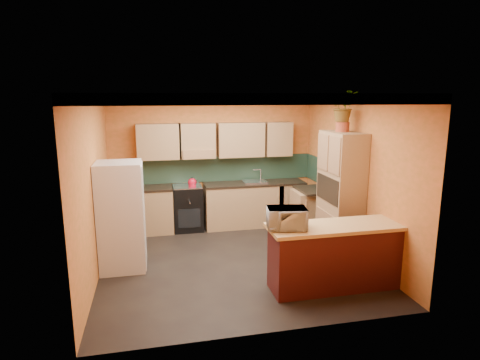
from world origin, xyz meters
name	(u,v)px	position (x,y,z in m)	size (l,w,h in m)	color
room_shell	(231,133)	(0.02, 0.28, 2.09)	(4.24, 4.24, 2.72)	black
base_cabinets_back	(218,207)	(0.04, 1.80, 0.44)	(3.65, 0.60, 0.88)	tan
countertop_back	(218,185)	(0.04, 1.80, 0.90)	(3.65, 0.62, 0.04)	black
stove	(188,208)	(-0.58, 1.80, 0.46)	(0.58, 0.58, 0.91)	black
kettle	(192,182)	(-0.48, 1.75, 1.00)	(0.17, 0.17, 0.18)	#AD0B20
sink	(255,182)	(0.82, 1.80, 0.94)	(0.48, 0.40, 0.03)	silver
base_cabinets_right	(314,213)	(1.80, 0.95, 0.44)	(0.60, 0.80, 0.88)	tan
countertop_right	(315,190)	(1.80, 0.95, 0.90)	(0.62, 0.80, 0.04)	black
fridge	(121,216)	(-1.75, 0.12, 0.85)	(0.68, 0.66, 1.70)	silver
pantry	(340,194)	(1.85, -0.02, 1.05)	(0.48, 0.90, 2.10)	tan
fern_pot	(342,127)	(1.85, 0.03, 2.18)	(0.22, 0.22, 0.16)	#993E25
fern	(344,106)	(1.85, 0.03, 2.51)	(0.46, 0.40, 0.51)	tan
breakfast_bar	(334,258)	(1.20, -1.21, 0.44)	(1.80, 0.55, 0.88)	#44140F
bar_top	(336,227)	(1.20, -1.21, 0.91)	(1.90, 0.65, 0.05)	tan
microwave	(287,218)	(0.48, -1.21, 1.07)	(0.52, 0.35, 0.29)	silver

